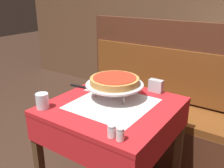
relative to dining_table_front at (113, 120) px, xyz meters
The scene contains 11 objects.
dining_table_front is the anchor object (origin of this frame).
dining_table_rear 1.49m from the dining_table_front, 76.94° to the left, with size 0.72×0.72×0.77m.
booth_bench 0.78m from the dining_table_front, 81.77° to the left, with size 1.75×0.45×1.21m.
back_wall_panel 2.02m from the dining_table_front, 90.00° to the left, with size 6.00×0.04×2.40m, color brown.
pizza_pan_stand 0.23m from the dining_table_front, 116.28° to the left, with size 0.39×0.39×0.10m.
deep_dish_pizza 0.26m from the dining_table_front, 116.28° to the left, with size 0.32×0.32×0.05m.
pizza_server 0.35m from the dining_table_front, 160.48° to the left, with size 0.25×0.11×0.01m.
water_glass_near 0.47m from the dining_table_front, 137.10° to the right, with size 0.08×0.08×0.10m.
salt_shaker 0.42m from the dining_table_front, 56.52° to the right, with size 0.04×0.04×0.06m.
pepper_shaker 0.45m from the dining_table_front, 50.79° to the right, with size 0.04×0.04×0.07m.
napkin_holder 0.40m from the dining_table_front, 67.26° to the left, with size 0.10×0.05×0.09m.
Camera 1 is at (0.82, -1.20, 1.44)m, focal length 40.00 mm.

